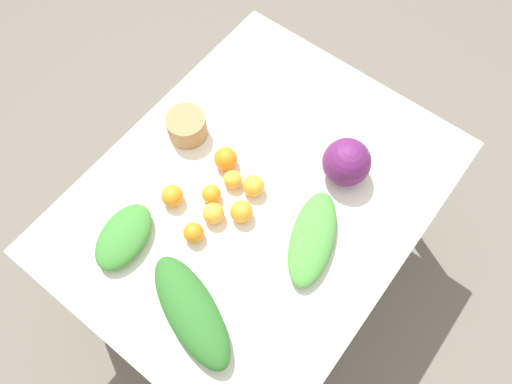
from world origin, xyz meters
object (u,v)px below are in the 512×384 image
at_px(orange_1, 194,233).
at_px(orange_5, 254,186).
at_px(paper_bag, 187,126).
at_px(orange_7, 233,180).
at_px(greens_bunch_chard, 191,311).
at_px(orange_4, 211,194).
at_px(cabbage_purple, 347,162).
at_px(orange_0, 241,212).
at_px(greens_bunch_kale, 124,237).
at_px(orange_3, 213,213).
at_px(greens_bunch_beet_tops, 313,238).
at_px(orange_2, 172,196).
at_px(orange_6, 226,159).

height_order(orange_1, orange_5, orange_5).
height_order(paper_bag, orange_7, paper_bag).
xyz_separation_m(paper_bag, orange_1, (-0.29, -0.28, -0.01)).
bearing_deg(greens_bunch_chard, orange_4, 31.45).
bearing_deg(cabbage_purple, greens_bunch_chard, 172.24).
bearing_deg(orange_0, orange_1, 152.97).
height_order(greens_bunch_kale, orange_3, orange_3).
height_order(cabbage_purple, orange_4, cabbage_purple).
bearing_deg(orange_7, cabbage_purple, -46.34).
distance_m(greens_bunch_beet_tops, greens_bunch_chard, 0.45).
distance_m(paper_bag, greens_bunch_chard, 0.67).
bearing_deg(cabbage_purple, orange_7, 133.66).
distance_m(orange_2, orange_3, 0.16).
distance_m(greens_bunch_kale, greens_bunch_chard, 0.34).
bearing_deg(orange_6, greens_bunch_beet_tops, -97.43).
relative_size(greens_bunch_beet_tops, orange_7, 5.27).
bearing_deg(orange_4, cabbage_purple, -40.47).
relative_size(greens_bunch_chard, orange_7, 6.09).
xyz_separation_m(greens_bunch_kale, orange_1, (0.15, -0.17, -0.00)).
height_order(orange_3, orange_5, orange_5).
bearing_deg(orange_7, greens_bunch_kale, 158.67).
bearing_deg(orange_3, greens_bunch_chard, -151.64).
relative_size(paper_bag, greens_bunch_kale, 0.58).
distance_m(paper_bag, orange_4, 0.28).
relative_size(orange_0, orange_1, 1.11).
distance_m(paper_bag, orange_6, 0.20).
bearing_deg(orange_2, orange_1, -111.45).
relative_size(greens_bunch_kale, orange_2, 3.24).
relative_size(greens_bunch_kale, orange_0, 3.21).
xyz_separation_m(greens_bunch_chard, orange_4, (0.34, 0.21, -0.01)).
bearing_deg(paper_bag, greens_bunch_beet_tops, -96.54).
bearing_deg(orange_4, paper_bag, 58.02).
bearing_deg(orange_2, orange_4, -48.35).
distance_m(cabbage_purple, orange_1, 0.57).
distance_m(greens_bunch_kale, orange_5, 0.46).
bearing_deg(cabbage_purple, paper_bag, 110.95).
height_order(greens_bunch_beet_tops, orange_3, orange_3).
bearing_deg(cabbage_purple, orange_5, 139.67).
xyz_separation_m(cabbage_purple, greens_bunch_chard, (-0.70, 0.10, -0.04)).
bearing_deg(orange_1, orange_6, 17.88).
xyz_separation_m(greens_bunch_beet_tops, orange_1, (-0.22, 0.32, 0.00)).
bearing_deg(orange_3, orange_5, -14.89).
relative_size(paper_bag, greens_bunch_chard, 0.36).
bearing_deg(orange_2, orange_0, -66.20).
relative_size(cabbage_purple, orange_5, 2.20).
bearing_deg(greens_bunch_kale, greens_bunch_chard, -98.30).
bearing_deg(orange_3, orange_4, 45.44).
bearing_deg(orange_5, paper_bag, 83.53).
height_order(orange_2, orange_7, orange_2).
xyz_separation_m(greens_bunch_beet_tops, orange_3, (-0.13, 0.31, 0.00)).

